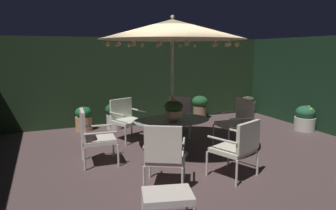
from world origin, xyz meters
The scene contains 18 objects.
ground_plane centered at (0.00, 0.00, -0.01)m, with size 8.56×6.41×0.02m, color brown.
hedge_backdrop_rear centered at (0.00, 3.05, 1.19)m, with size 8.56×0.30×2.38m, color #1E301B.
hedge_backdrop_right centered at (4.13, 0.00, 1.19)m, with size 0.30×6.41×2.38m, color #172F1D.
patio_dining_table centered at (-0.17, -0.06, 0.55)m, with size 1.53×1.10×0.72m.
patio_umbrella centered at (-0.17, -0.06, 2.42)m, with size 2.73×2.73×2.68m.
centerpiece_planter centered at (-0.22, -0.24, 0.96)m, with size 0.35×0.35×0.43m.
patio_chair_north centered at (1.34, -0.06, 0.59)m, with size 0.64×0.64×1.02m.
patio_chair_northeast centered at (0.56, 1.25, 0.54)m, with size 0.78×0.77×0.92m.
patio_chair_east centered at (-0.75, 1.34, 0.53)m, with size 0.82×0.80×0.93m.
patio_chair_southeast centered at (-1.69, 0.02, 0.56)m, with size 0.64×0.61×1.01m.
patio_chair_south centered at (-0.87, -1.40, 0.56)m, with size 0.78×0.78×1.01m.
patio_chair_southwest centered at (0.39, -1.46, 0.54)m, with size 0.82×0.80×0.95m.
ottoman_footrest centered at (-1.20, -2.36, 0.38)m, with size 0.66×0.54×0.44m.
potted_plant_front_corner centered at (-1.56, 2.53, 0.31)m, with size 0.42×0.42×0.61m.
potted_plant_back_right centered at (3.64, 2.67, 0.29)m, with size 0.41×0.41×0.57m.
potted_plant_back_left centered at (3.73, 0.39, 0.31)m, with size 0.52×0.52×0.64m.
potted_plant_left_near centered at (-0.79, 2.40, 0.37)m, with size 0.47×0.47×0.68m.
potted_plant_right_far centered at (1.88, 2.65, 0.38)m, with size 0.49×0.49×0.69m.
Camera 1 is at (-2.43, -5.38, 2.05)m, focal length 32.63 mm.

